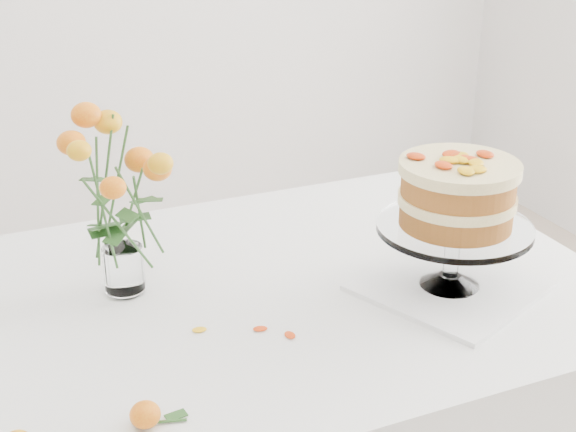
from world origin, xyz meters
The scene contains 8 objects.
table centered at (0.00, 0.00, 0.67)m, with size 1.43×0.93×0.76m.
napkin centered at (0.37, -0.15, 0.76)m, with size 0.30×0.30×0.01m, color white.
cake_stand centered at (0.37, -0.15, 0.94)m, with size 0.29×0.29×0.26m.
rose_vase centered at (-0.21, 0.09, 0.98)m, with size 0.30×0.30×0.39m.
loose_rose_far centered at (-0.27, -0.32, 0.78)m, with size 0.08×0.05×0.04m.
stray_petal_a centered at (-0.12, -0.10, 0.76)m, with size 0.03×0.02×0.00m, color yellow.
stray_petal_b centered at (-0.02, -0.14, 0.76)m, with size 0.03×0.02×0.00m, color yellow.
stray_petal_c centered at (0.02, -0.18, 0.76)m, with size 0.03×0.02×0.00m, color yellow.
Camera 1 is at (-0.46, -1.28, 1.51)m, focal length 50.00 mm.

